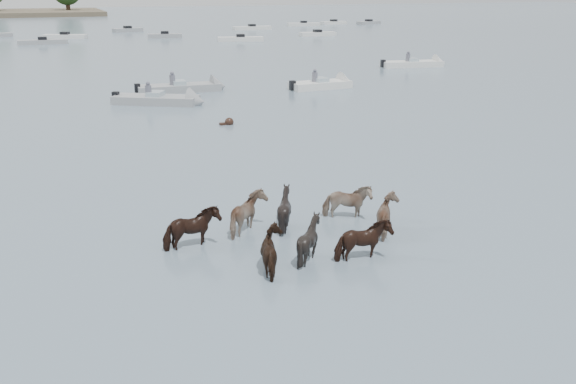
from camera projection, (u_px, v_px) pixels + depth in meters
name	position (u px, v px, depth m)	size (l,w,h in m)	color
ground	(306.00, 276.00, 14.45)	(400.00, 400.00, 0.00)	slate
pony_herd	(300.00, 226.00, 16.25)	(6.69, 3.94, 1.29)	black
swimming_pony	(228.00, 122.00, 30.19)	(0.72, 0.44, 0.44)	black
motorboat_b	(169.00, 100.00, 35.29)	(5.42, 4.08, 1.92)	gray
motorboat_c	(191.00, 88.00, 39.76)	(5.93, 1.80, 1.92)	gray
motorboat_d	(329.00, 84.00, 41.02)	(4.79, 1.91, 1.92)	silver
motorboat_e	(420.00, 64.00, 51.85)	(5.87, 2.50, 1.92)	silver
distant_flotilla	(84.00, 34.00, 83.62)	(105.30, 29.45, 0.93)	silver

